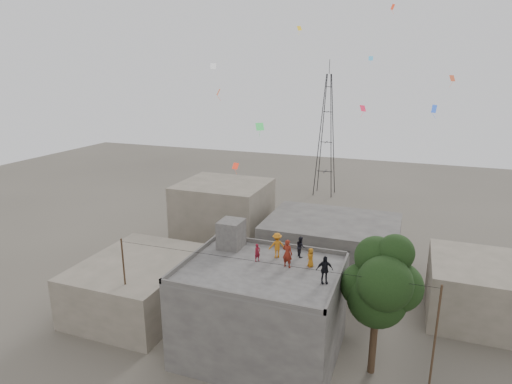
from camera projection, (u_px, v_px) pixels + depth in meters
ground at (261, 351)px, 28.93m from camera, size 140.00×140.00×0.00m
main_building at (261, 311)px, 28.11m from camera, size 10.00×8.00×6.10m
parapet at (261, 267)px, 27.25m from camera, size 10.00×8.00×0.30m
stair_head_box at (231, 234)px, 30.44m from camera, size 1.60×1.80×2.00m
neighbor_west at (139, 284)px, 33.90m from camera, size 8.00×10.00×4.00m
neighbor_north at (331, 245)px, 40.22m from camera, size 12.00×9.00×5.00m
neighbor_northwest at (224, 215)px, 45.79m from camera, size 9.00×8.00×7.00m
neighbor_east at (477, 289)px, 32.65m from camera, size 7.00×8.00×4.40m
tree at (381, 284)px, 25.35m from camera, size 4.90×4.60×9.10m
utility_line at (262, 312)px, 26.60m from camera, size 20.12×0.62×7.40m
transmission_tower at (326, 136)px, 63.92m from camera, size 2.97×2.97×20.01m
person_red_adult at (287, 253)px, 27.31m from camera, size 0.77×0.59×1.88m
person_orange_child at (311, 258)px, 27.45m from camera, size 0.69×0.73×1.26m
person_dark_child at (301, 247)px, 28.98m from camera, size 0.82×0.87×1.42m
person_dark_adult at (324, 270)px, 25.23m from camera, size 1.09×0.82×1.73m
person_orange_adult at (277, 245)px, 28.75m from camera, size 1.31×1.15×1.75m
person_red_child at (257, 253)px, 28.26m from camera, size 0.49×0.53×1.21m
kites at (318, 92)px, 30.63m from camera, size 17.45×14.04×12.22m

